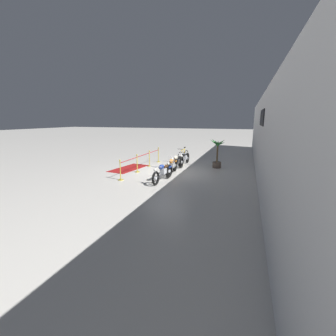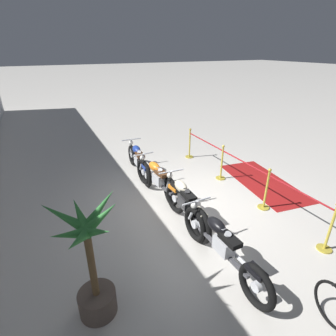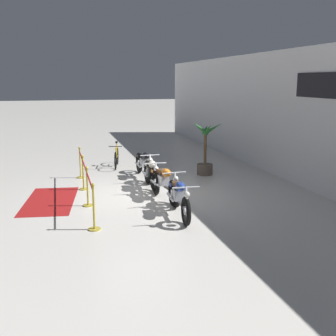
% 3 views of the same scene
% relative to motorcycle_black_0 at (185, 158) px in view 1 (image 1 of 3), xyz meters
% --- Properties ---
extents(ground_plane, '(120.00, 120.00, 0.00)m').
position_rel_motorcycle_black_0_xyz_m(ground_plane, '(2.05, -0.59, -0.47)').
color(ground_plane, silver).
extents(back_wall, '(28.00, 0.29, 4.20)m').
position_rel_motorcycle_black_0_xyz_m(back_wall, '(2.05, 4.54, 1.64)').
color(back_wall, white).
rests_on(back_wall, ground).
extents(motorcycle_black_0, '(2.40, 0.62, 0.94)m').
position_rel_motorcycle_black_0_xyz_m(motorcycle_black_0, '(0.00, 0.00, 0.00)').
color(motorcycle_black_0, black).
rests_on(motorcycle_black_0, ground).
extents(motorcycle_cream_1, '(2.19, 0.62, 0.94)m').
position_rel_motorcycle_black_0_xyz_m(motorcycle_cream_1, '(1.47, -0.09, 0.01)').
color(motorcycle_cream_1, black).
rests_on(motorcycle_cream_1, ground).
extents(motorcycle_orange_2, '(2.38, 0.62, 0.94)m').
position_rel_motorcycle_black_0_xyz_m(motorcycle_orange_2, '(2.70, -0.00, -0.00)').
color(motorcycle_orange_2, black).
rests_on(motorcycle_orange_2, ground).
extents(motorcycle_blue_3, '(2.29, 0.62, 0.91)m').
position_rel_motorcycle_black_0_xyz_m(motorcycle_blue_3, '(4.13, 0.00, -0.01)').
color(motorcycle_blue_3, black).
rests_on(motorcycle_blue_3, ground).
extents(bicycle, '(1.66, 0.53, 0.94)m').
position_rel_motorcycle_black_0_xyz_m(bicycle, '(-2.04, -0.66, -0.10)').
color(bicycle, black).
rests_on(bicycle, ground).
extents(potted_palm_left_of_row, '(0.97, 1.01, 1.90)m').
position_rel_motorcycle_black_0_xyz_m(potted_palm_left_of_row, '(0.06, 2.13, 0.40)').
color(potted_palm_left_of_row, brown).
rests_on(potted_palm_left_of_row, ground).
extents(stanchion_far_left, '(5.30, 0.28, 1.05)m').
position_rel_motorcycle_black_0_xyz_m(stanchion_far_left, '(0.95, -2.08, 0.19)').
color(stanchion_far_left, gold).
rests_on(stanchion_far_left, ground).
extents(stanchion_mid_left, '(0.28, 0.28, 1.05)m').
position_rel_motorcycle_black_0_xyz_m(stanchion_mid_left, '(1.07, -2.08, -0.11)').
color(stanchion_mid_left, gold).
rests_on(stanchion_mid_left, ground).
extents(stanchion_mid_right, '(0.28, 0.28, 1.05)m').
position_rel_motorcycle_black_0_xyz_m(stanchion_mid_right, '(2.81, -2.08, -0.11)').
color(stanchion_mid_right, gold).
rests_on(stanchion_mid_right, ground).
extents(stanchion_far_right, '(0.28, 0.28, 1.05)m').
position_rel_motorcycle_black_0_xyz_m(stanchion_far_right, '(4.66, -2.08, -0.11)').
color(stanchion_far_right, gold).
rests_on(stanchion_far_right, ground).
extents(floor_banner, '(2.96, 1.66, 0.01)m').
position_rel_motorcycle_black_0_xyz_m(floor_banner, '(2.07, -3.05, -0.46)').
color(floor_banner, maroon).
rests_on(floor_banner, ground).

